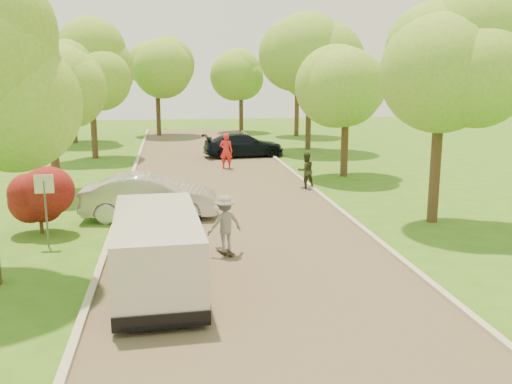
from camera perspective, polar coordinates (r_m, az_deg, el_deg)
ground at (r=14.16m, az=0.58°, el=-9.21°), size 100.00×100.00×0.00m
road at (r=21.75m, az=-2.78°, el=-1.64°), size 8.00×60.00×0.01m
curb_left at (r=21.72m, az=-13.47°, el=-1.83°), size 0.18×60.00×0.12m
curb_right at (r=22.50m, az=7.54°, el=-1.13°), size 0.18×60.00×0.12m
street_sign at (r=17.79m, az=-20.37°, el=-0.31°), size 0.55×0.06×2.17m
red_shrub at (r=19.42m, az=-20.84°, el=-0.77°), size 1.70×1.70×1.95m
tree_l_midb at (r=25.48m, az=-19.54°, el=10.10°), size 4.30×4.20×6.62m
tree_l_far at (r=35.30m, az=-15.91°, el=12.09°), size 4.92×4.80×7.79m
tree_r_mida at (r=20.22m, az=18.73°, el=12.55°), size 5.13×5.00×7.95m
tree_r_midb at (r=28.40m, az=9.45°, el=11.33°), size 4.51×4.40×7.01m
tree_r_far at (r=38.20m, az=5.71°, el=12.98°), size 5.33×5.20×8.34m
tree_bg_a at (r=43.55m, az=-17.77°, el=11.67°), size 5.12×5.00×7.72m
tree_bg_b at (r=46.21m, az=4.44°, el=12.46°), size 5.12×5.00×7.95m
tree_bg_c at (r=47.04m, az=-9.61°, el=11.69°), size 4.92×4.80×7.33m
tree_bg_d at (r=49.44m, az=-1.26°, el=12.20°), size 5.12×5.00×7.72m
minivan at (r=13.71m, az=-9.86°, el=-5.80°), size 2.17×5.04×1.85m
silver_sedan at (r=20.50m, az=-10.57°, el=-0.44°), size 4.84×1.93×1.57m
dark_sedan at (r=34.84m, az=-1.25°, el=4.70°), size 5.11×2.55×1.42m
longboard at (r=16.36m, az=-3.11°, el=-5.94°), size 0.51×0.85×0.10m
skateboarder at (r=16.13m, az=-3.15°, el=-3.16°), size 1.19×0.93×1.61m
person_striped at (r=30.54m, az=-3.00°, el=4.11°), size 0.79×0.62×1.90m
person_olive at (r=25.39m, az=5.01°, el=2.15°), size 0.90×0.77×1.61m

